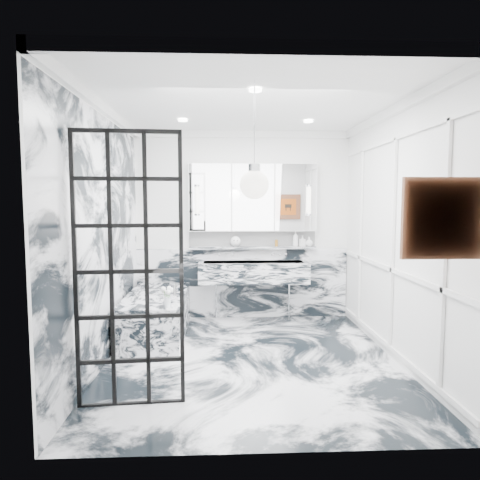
{
  "coord_description": "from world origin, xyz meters",
  "views": [
    {
      "loc": [
        -0.32,
        -4.63,
        1.75
      ],
      "look_at": [
        -0.09,
        0.5,
        1.3
      ],
      "focal_mm": 32.0,
      "sensor_mm": 36.0,
      "label": 1
    }
  ],
  "objects_px": {
    "trough_sink": "(253,272)",
    "mirror_cabinet": "(253,197)",
    "bathtub": "(156,315)",
    "crittall_door": "(129,271)"
  },
  "relations": [
    {
      "from": "trough_sink",
      "to": "mirror_cabinet",
      "type": "relative_size",
      "value": 0.84
    },
    {
      "from": "mirror_cabinet",
      "to": "bathtub",
      "type": "xyz_separation_m",
      "value": [
        -1.32,
        -0.83,
        -1.54
      ]
    },
    {
      "from": "trough_sink",
      "to": "bathtub",
      "type": "bearing_deg",
      "value": -153.52
    },
    {
      "from": "crittall_door",
      "to": "bathtub",
      "type": "bearing_deg",
      "value": 88.17
    },
    {
      "from": "crittall_door",
      "to": "bathtub",
      "type": "relative_size",
      "value": 1.42
    },
    {
      "from": "mirror_cabinet",
      "to": "crittall_door",
      "type": "bearing_deg",
      "value": -114.51
    },
    {
      "from": "trough_sink",
      "to": "bathtub",
      "type": "xyz_separation_m",
      "value": [
        -1.33,
        -0.66,
        -0.45
      ]
    },
    {
      "from": "mirror_cabinet",
      "to": "bathtub",
      "type": "height_order",
      "value": "mirror_cabinet"
    },
    {
      "from": "mirror_cabinet",
      "to": "bathtub",
      "type": "relative_size",
      "value": 1.15
    },
    {
      "from": "crittall_door",
      "to": "mirror_cabinet",
      "type": "xyz_separation_m",
      "value": [
        1.25,
        2.74,
        0.65
      ]
    }
  ]
}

